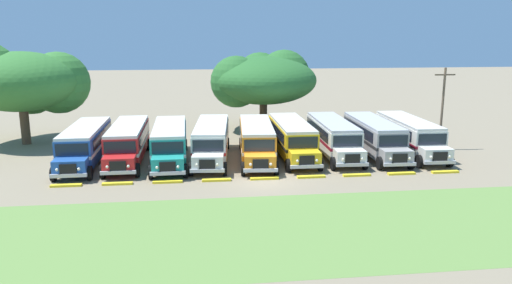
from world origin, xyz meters
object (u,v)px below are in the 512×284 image
(parked_bus_slot_5, at_px, (292,137))
(utility_pole, at_px, (442,107))
(parked_bus_slot_8, at_px, (409,134))
(parked_bus_slot_6, at_px, (333,136))
(parked_bus_slot_0, at_px, (85,143))
(broad_shade_tree, at_px, (263,79))
(parked_bus_slot_3, at_px, (211,139))
(parked_bus_slot_4, at_px, (257,139))
(secondary_tree, at_px, (23,81))
(parked_bus_slot_1, at_px, (128,141))
(parked_bus_slot_7, at_px, (374,135))
(parked_bus_slot_2, at_px, (170,141))

(parked_bus_slot_5, relative_size, utility_pole, 1.53)
(parked_bus_slot_8, bearing_deg, parked_bus_slot_6, -89.87)
(utility_pole, bearing_deg, parked_bus_slot_0, -178.64)
(utility_pole, bearing_deg, broad_shade_tree, 141.17)
(broad_shade_tree, bearing_deg, utility_pole, -38.83)
(parked_bus_slot_3, relative_size, utility_pole, 1.54)
(parked_bus_slot_4, height_order, parked_bus_slot_8, same)
(parked_bus_slot_4, xyz_separation_m, parked_bus_slot_6, (6.52, 0.66, 0.00))
(broad_shade_tree, xyz_separation_m, secondary_tree, (-22.42, -3.95, 0.43))
(parked_bus_slot_1, bearing_deg, secondary_tree, -127.86)
(parked_bus_slot_5, bearing_deg, broad_shade_tree, -175.36)
(parked_bus_slot_5, xyz_separation_m, parked_bus_slot_6, (3.49, 0.06, 0.00))
(broad_shade_tree, bearing_deg, secondary_tree, -170.01)
(parked_bus_slot_6, relative_size, parked_bus_slot_8, 1.00)
(parked_bus_slot_4, relative_size, secondary_tree, 0.97)
(parked_bus_slot_1, bearing_deg, parked_bus_slot_7, 88.62)
(parked_bus_slot_5, relative_size, broad_shade_tree, 0.96)
(parked_bus_slot_3, relative_size, broad_shade_tree, 0.97)
(secondary_tree, bearing_deg, parked_bus_slot_2, -31.67)
(parked_bus_slot_5, xyz_separation_m, parked_bus_slot_7, (6.92, -0.26, 0.00))
(parked_bus_slot_2, distance_m, parked_bus_slot_8, 20.00)
(parked_bus_slot_3, bearing_deg, utility_pole, 96.94)
(broad_shade_tree, bearing_deg, parked_bus_slot_3, -115.79)
(parked_bus_slot_1, height_order, broad_shade_tree, broad_shade_tree)
(parked_bus_slot_0, distance_m, parked_bus_slot_3, 9.79)
(parked_bus_slot_5, bearing_deg, parked_bus_slot_3, -87.37)
(parked_bus_slot_6, distance_m, parked_bus_slot_8, 6.59)
(parked_bus_slot_2, bearing_deg, parked_bus_slot_1, -100.93)
(parked_bus_slot_4, xyz_separation_m, parked_bus_slot_5, (3.02, 0.60, 0.00))
(parked_bus_slot_2, bearing_deg, secondary_tree, -122.79)
(parked_bus_slot_4, xyz_separation_m, utility_pole, (16.15, 1.01, 2.22))
(parked_bus_slot_1, height_order, secondary_tree, secondary_tree)
(parked_bus_slot_3, xyz_separation_m, secondary_tree, (-16.66, 7.98, 4.13))
(parked_bus_slot_0, xyz_separation_m, parked_bus_slot_3, (9.79, 0.03, 0.00))
(broad_shade_tree, bearing_deg, parked_bus_slot_6, -69.43)
(parked_bus_slot_0, distance_m, parked_bus_slot_7, 23.34)
(parked_bus_slot_2, relative_size, broad_shade_tree, 0.96)
(parked_bus_slot_6, bearing_deg, parked_bus_slot_2, -85.89)
(parked_bus_slot_4, distance_m, parked_bus_slot_7, 9.95)
(parked_bus_slot_0, xyz_separation_m, parked_bus_slot_4, (13.40, -0.31, 0.00))
(parked_bus_slot_1, distance_m, parked_bus_slot_2, 3.35)
(parked_bus_slot_2, distance_m, parked_bus_slot_7, 16.83)
(parked_bus_slot_2, height_order, parked_bus_slot_6, same)
(parked_bus_slot_6, xyz_separation_m, parked_bus_slot_7, (3.43, -0.32, 0.00))
(parked_bus_slot_7, bearing_deg, parked_bus_slot_3, -88.57)
(parked_bus_slot_0, xyz_separation_m, parked_bus_slot_2, (6.51, -0.24, 0.00))
(parked_bus_slot_1, xyz_separation_m, utility_pole, (26.34, 0.37, 2.22))
(parked_bus_slot_3, height_order, parked_bus_slot_8, same)
(parked_bus_slot_1, height_order, parked_bus_slot_8, same)
(parked_bus_slot_3, bearing_deg, parked_bus_slot_7, 95.00)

